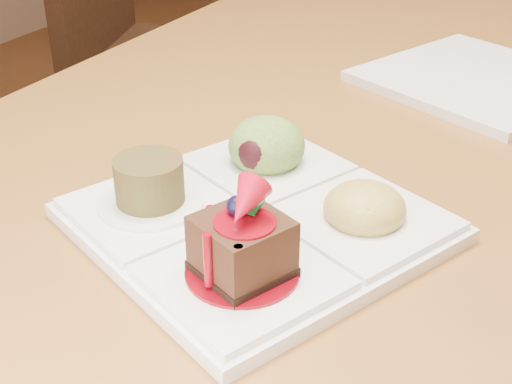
% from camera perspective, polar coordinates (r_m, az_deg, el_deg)
% --- Properties ---
extents(chair_left, '(0.56, 0.56, 1.00)m').
position_cam_1_polar(chair_left, '(1.80, -9.44, 13.34)').
color(chair_left, '#301C10').
rests_on(chair_left, ground).
extents(sampler_plate, '(0.33, 0.33, 0.10)m').
position_cam_1_polar(sampler_plate, '(0.58, 0.20, -1.13)').
color(sampler_plate, white).
rests_on(sampler_plate, dining_table).
extents(second_plate, '(0.31, 0.31, 0.01)m').
position_cam_1_polar(second_plate, '(0.91, 17.39, 8.55)').
color(second_plate, white).
rests_on(second_plate, dining_table).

